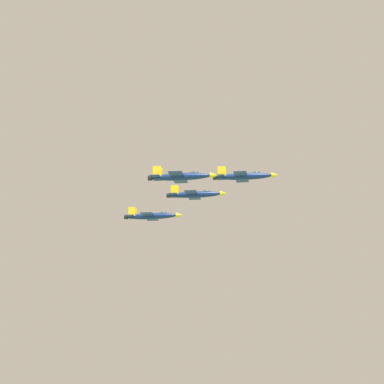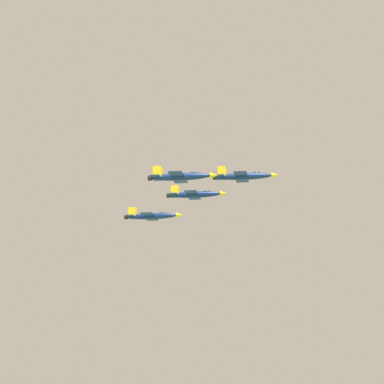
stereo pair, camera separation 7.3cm
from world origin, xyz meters
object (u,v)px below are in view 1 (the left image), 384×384
jet_left_outer (152,216)px  jet_lead (244,176)px  jet_right_wingman (181,176)px  jet_left_wingman (195,194)px

jet_left_outer → jet_lead: bearing=-39.6°
jet_lead → jet_right_wingman: size_ratio=0.98×
jet_lead → jet_left_outer: bearing=138.9°
jet_left_wingman → jet_left_outer: 19.14m
jet_left_wingman → jet_left_outer: bearing=139.5°
jet_right_wingman → jet_left_outer: (-19.28, 34.50, -0.95)m
jet_left_wingman → jet_lead: bearing=-40.5°
jet_left_wingman → jet_left_outer: size_ratio=0.96×
jet_lead → jet_right_wingman: (-12.63, -14.11, -2.96)m
jet_left_wingman → jet_right_wingman: jet_left_wingman is taller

